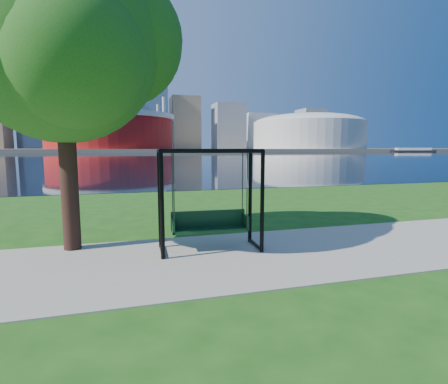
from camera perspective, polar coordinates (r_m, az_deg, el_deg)
name	(u,v)px	position (r m, az deg, el deg)	size (l,w,h in m)	color
ground	(236,250)	(8.57, 1.91, -9.49)	(900.00, 900.00, 0.00)	#1E5114
path	(242,256)	(8.11, 3.01, -10.36)	(120.00, 4.00, 0.03)	#9E937F
river	(132,156)	(109.86, -14.82, 5.66)	(900.00, 180.00, 0.02)	black
far_bank	(126,150)	(313.82, -15.72, 6.64)	(900.00, 228.00, 2.00)	#937F60
stadium	(110,130)	(243.20, -18.08, 9.60)	(83.00, 83.00, 32.00)	maroon
arena	(309,131)	(279.38, 13.64, 9.73)	(84.00, 84.00, 26.56)	beige
skyline	(119,110)	(328.90, -16.71, 12.71)	(392.00, 66.00, 96.50)	gray
swing	(210,202)	(8.31, -2.37, -1.66)	(2.44, 1.15, 2.44)	black
park_tree	(59,40)	(9.41, -25.30, 21.56)	(5.68, 5.13, 7.05)	black
barge	(413,150)	(267.41, 28.47, 6.05)	(27.72, 15.80, 2.69)	black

